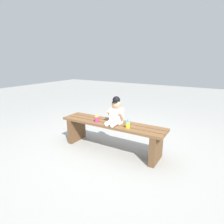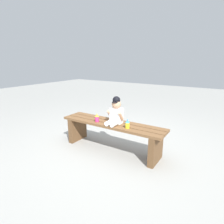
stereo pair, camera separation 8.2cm
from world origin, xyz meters
name	(u,v)px [view 1 (the left image)]	position (x,y,z in m)	size (l,w,h in m)	color
ground_plane	(112,149)	(0.00, 0.00, 0.00)	(16.00, 16.00, 0.00)	#999993
park_bench	(112,131)	(0.00, 0.00, 0.30)	(1.65, 0.37, 0.44)	brown
child_figure	(116,112)	(0.07, -0.01, 0.62)	(0.23, 0.27, 0.40)	white
sippy_cup_left	(97,118)	(-0.21, -0.09, 0.50)	(0.06, 0.06, 0.12)	#E5337F
sippy_cup_right	(128,124)	(0.31, -0.09, 0.50)	(0.06, 0.06, 0.12)	yellow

